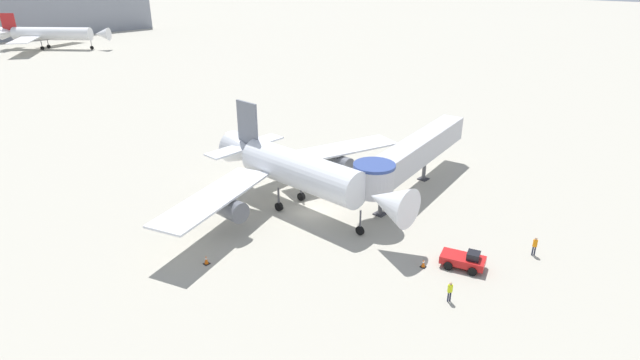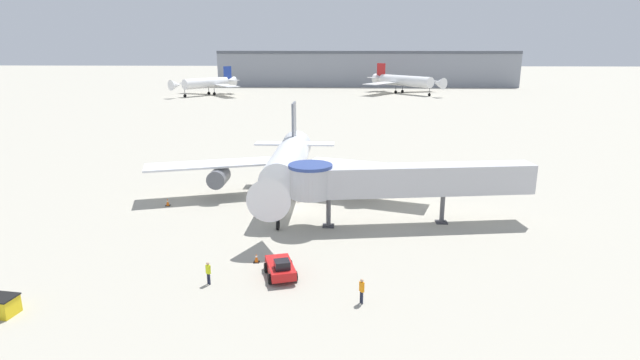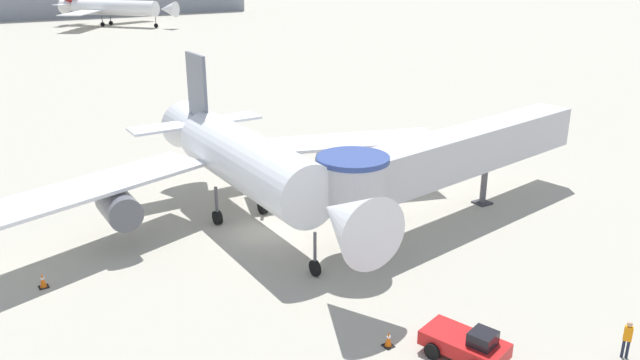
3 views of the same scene
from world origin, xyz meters
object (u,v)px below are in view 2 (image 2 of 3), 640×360
Objects in this scene: traffic_cone_port_wing at (168,202)px; background_jet_blue_tail at (207,83)px; jet_bridge at (397,180)px; traffic_cone_near_nose at (256,258)px; background_jet_red_tail at (404,81)px; ground_crew_marshaller at (362,289)px; pushback_tug_red at (281,268)px; main_airplane at (287,165)px; service_container_yellow at (0,305)px; ground_crew_wing_walker at (208,271)px.

background_jet_blue_tail reaches higher than traffic_cone_port_wing.
jet_bridge reaches higher than traffic_cone_near_nose.
ground_crew_marshaller is at bearing -136.20° from background_jet_red_tail.
pushback_tug_red is 153.76m from background_jet_red_tail.
main_airplane is 29.27m from service_container_yellow.
background_jet_red_tail reaches higher than traffic_cone_near_nose.
pushback_tug_red is 3.41m from traffic_cone_near_nose.
traffic_cone_near_nose is at bearing -92.72° from main_airplane.
traffic_cone_port_wing is 0.03× the size of background_jet_blue_tail.
main_airplane reaches higher than ground_crew_wing_walker.
traffic_cone_port_wing is 20.28m from ground_crew_wing_walker.
ground_crew_wing_walker is at bearing -36.88° from background_jet_blue_tail.
pushback_tug_red is 2.22× the size of ground_crew_marshaller.
ground_crew_wing_walker is (-2.80, -3.94, 0.63)m from traffic_cone_near_nose.
pushback_tug_red is 147.70m from background_jet_blue_tail.
pushback_tug_red reaches higher than service_container_yellow.
traffic_cone_near_nose is 0.44× the size of ground_crew_wing_walker.
jet_bridge is at bearing 34.44° from pushback_tug_red.
traffic_cone_port_wing is at bearing 130.49° from traffic_cone_near_nose.
traffic_cone_near_nose is at bearing -35.41° from background_jet_blue_tail.
background_jet_blue_tail is at bearing 138.61° from ground_crew_wing_walker.
service_container_yellow is at bearing -41.89° from background_jet_blue_tail.
background_jet_red_tail is (44.05, 157.53, 3.99)m from service_container_yellow.
service_container_yellow is at bearing -154.09° from jet_bridge.
main_airplane is 16.11m from traffic_cone_near_nose.
traffic_cone_near_nose is (12.04, -14.10, -0.03)m from traffic_cone_port_wing.
traffic_cone_near_nose is at bearing -139.57° from background_jet_red_tail.
main_airplane is at bearing 166.59° from ground_crew_marshaller.
main_airplane is 8.22× the size of pushback_tug_red.
jet_bridge is 10.32× the size of service_container_yellow.
service_container_yellow is at bearing -149.99° from traffic_cone_near_nose.
pushback_tug_red is at bearing -34.85° from background_jet_blue_tail.
background_jet_blue_tail is (-37.82, 142.71, 3.31)m from ground_crew_wing_walker.
ground_crew_wing_walker is at bearing 179.15° from pushback_tug_red.
ground_crew_marshaller reaches higher than pushback_tug_red.
traffic_cone_near_nose is at bearing 30.01° from service_container_yellow.
traffic_cone_near_nose is 10.28m from ground_crew_marshaller.
traffic_cone_near_nose is 144.64m from background_jet_blue_tail.
jet_bridge is 20.14m from ground_crew_wing_walker.
ground_crew_marshaller reaches higher than traffic_cone_port_wing.
jet_bridge is at bearing -135.52° from background_jet_red_tail.
service_container_yellow is at bearing -122.81° from main_airplane.
ground_crew_marshaller is 156.51m from background_jet_red_tail.
ground_crew_wing_walker is (-14.73, -13.30, -3.45)m from jet_bridge.
pushback_tug_red is (1.41, -18.14, -3.56)m from main_airplane.
ground_crew_marshaller is at bearing -111.51° from jet_bridge.
main_airplane is 14.47× the size of service_container_yellow.
ground_crew_marshaller is (5.89, -3.71, 0.30)m from pushback_tug_red.
main_airplane reaches higher than pushback_tug_red.
jet_bridge is 0.78× the size of background_jet_red_tail.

